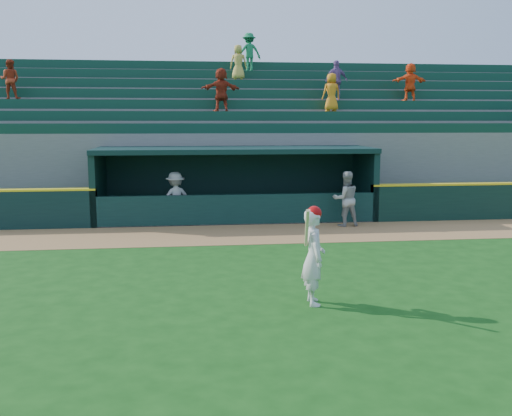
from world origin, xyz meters
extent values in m
plane|color=#144511|center=(0.00, 0.00, 0.00)|extent=(120.00, 120.00, 0.00)
cube|color=olive|center=(0.00, 4.90, 0.01)|extent=(40.00, 3.00, 0.01)
imported|color=#9E9E99|center=(3.40, 5.86, 0.89)|extent=(0.91, 0.73, 1.77)
imported|color=#A7A7A2|center=(-2.03, 6.92, 0.86)|extent=(1.26, 0.99, 1.71)
cube|color=#63635F|center=(0.00, 7.70, 0.02)|extent=(9.00, 2.60, 0.04)
cube|color=black|center=(-4.60, 7.70, 1.15)|extent=(0.20, 2.60, 2.30)
cube|color=black|center=(4.60, 7.70, 1.15)|extent=(0.20, 2.60, 2.30)
cube|color=black|center=(0.00, 9.00, 1.15)|extent=(9.40, 0.20, 2.30)
cube|color=black|center=(0.00, 7.70, 2.38)|extent=(9.40, 2.80, 0.16)
cube|color=black|center=(0.00, 6.48, 0.50)|extent=(9.00, 0.16, 1.00)
cube|color=brown|center=(0.00, 8.50, 0.25)|extent=(8.40, 0.45, 0.10)
cube|color=slate|center=(0.00, 9.53, 1.46)|extent=(34.00, 0.85, 2.91)
cube|color=#0F3828|center=(0.00, 9.41, 3.09)|extent=(34.00, 0.60, 0.36)
cube|color=slate|center=(0.00, 10.38, 1.68)|extent=(34.00, 0.85, 3.36)
cube|color=#0F3828|center=(0.00, 10.26, 3.54)|extent=(34.00, 0.60, 0.36)
cube|color=slate|center=(0.00, 11.22, 1.91)|extent=(34.00, 0.85, 3.81)
cube|color=#0F3828|center=(0.00, 11.11, 3.99)|extent=(34.00, 0.60, 0.36)
cube|color=slate|center=(0.00, 12.07, 2.13)|extent=(34.00, 0.85, 4.26)
cube|color=#0F3828|center=(0.00, 11.96, 4.44)|extent=(34.00, 0.60, 0.36)
cube|color=slate|center=(0.00, 12.93, 2.35)|extent=(34.00, 0.85, 4.71)
cube|color=#0F3828|center=(0.00, 12.81, 4.89)|extent=(34.00, 0.60, 0.36)
cube|color=slate|center=(0.00, 13.78, 2.58)|extent=(34.00, 0.85, 5.16)
cube|color=#0F3828|center=(0.00, 13.66, 5.34)|extent=(34.00, 0.60, 0.36)
cube|color=slate|center=(0.00, 14.62, 2.80)|extent=(34.00, 0.85, 5.61)
cube|color=#0F3828|center=(0.00, 14.51, 5.79)|extent=(34.00, 0.60, 0.36)
cube|color=slate|center=(0.00, 15.20, 2.80)|extent=(34.50, 0.30, 5.61)
imported|color=orange|center=(3.98, 10.28, 4.46)|extent=(0.77, 0.55, 1.48)
imported|color=#9D2C18|center=(-0.31, 10.28, 4.53)|extent=(1.56, 0.75, 1.62)
imported|color=#1A7845|center=(1.13, 13.68, 6.33)|extent=(1.14, 0.77, 1.62)
imported|color=gold|center=(0.57, 12.83, 5.80)|extent=(0.77, 0.56, 1.46)
imported|color=#865A9B|center=(4.39, 11.12, 4.97)|extent=(0.98, 0.52, 1.60)
imported|color=#FC531C|center=(7.47, 11.12, 4.93)|extent=(1.42, 0.49, 1.52)
imported|color=#A63319|center=(-8.22, 11.12, 4.90)|extent=(0.74, 0.59, 1.47)
imported|color=silver|center=(0.67, -1.76, 0.89)|extent=(0.43, 0.65, 1.78)
sphere|color=#AF0909|center=(0.67, -1.76, 1.71)|extent=(0.27, 0.27, 0.27)
cylinder|color=beige|center=(0.49, -1.98, 1.48)|extent=(0.15, 0.53, 0.76)
camera|label=1|loc=(-1.58, -11.78, 3.37)|focal=40.00mm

